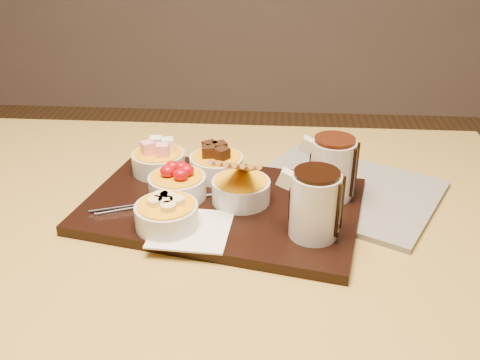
# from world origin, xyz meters

# --- Properties ---
(dining_table) EXTENTS (1.20, 0.80, 0.75)m
(dining_table) POSITION_xyz_m (0.00, 0.00, 0.65)
(dining_table) COLOR #B59743
(dining_table) RESTS_ON ground
(serving_board) EXTENTS (0.51, 0.39, 0.02)m
(serving_board) POSITION_xyz_m (0.05, 0.01, 0.76)
(serving_board) COLOR black
(serving_board) RESTS_ON dining_table
(napkin) EXTENTS (0.13, 0.13, 0.00)m
(napkin) POSITION_xyz_m (0.01, -0.09, 0.77)
(napkin) COLOR white
(napkin) RESTS_ON serving_board
(bowl_marshmallows) EXTENTS (0.10, 0.10, 0.04)m
(bowl_marshmallows) POSITION_xyz_m (-0.08, 0.11, 0.79)
(bowl_marshmallows) COLOR beige
(bowl_marshmallows) RESTS_ON serving_board
(bowl_cake) EXTENTS (0.10, 0.10, 0.04)m
(bowl_cake) POSITION_xyz_m (0.03, 0.10, 0.79)
(bowl_cake) COLOR beige
(bowl_cake) RESTS_ON serving_board
(bowl_strawberries) EXTENTS (0.10, 0.10, 0.04)m
(bowl_strawberries) POSITION_xyz_m (-0.03, 0.02, 0.79)
(bowl_strawberries) COLOR beige
(bowl_strawberries) RESTS_ON serving_board
(bowl_biscotti) EXTENTS (0.10, 0.10, 0.04)m
(bowl_biscotti) POSITION_xyz_m (0.08, 0.01, 0.79)
(bowl_biscotti) COLOR beige
(bowl_biscotti) RESTS_ON serving_board
(bowl_bananas) EXTENTS (0.10, 0.10, 0.04)m
(bowl_bananas) POSITION_xyz_m (-0.03, -0.08, 0.79)
(bowl_bananas) COLOR beige
(bowl_bananas) RESTS_ON serving_board
(pitcher_dark_chocolate) EXTENTS (0.09, 0.09, 0.10)m
(pitcher_dark_chocolate) POSITION_xyz_m (0.20, -0.09, 0.82)
(pitcher_dark_chocolate) COLOR silver
(pitcher_dark_chocolate) RESTS_ON serving_board
(pitcher_milk_chocolate) EXTENTS (0.09, 0.09, 0.10)m
(pitcher_milk_chocolate) POSITION_xyz_m (0.23, 0.04, 0.82)
(pitcher_milk_chocolate) COLOR silver
(pitcher_milk_chocolate) RESTS_ON serving_board
(fondue_skewers) EXTENTS (0.12, 0.25, 0.01)m
(fondue_skewers) POSITION_xyz_m (-0.05, -0.01, 0.77)
(fondue_skewers) COLOR silver
(fondue_skewers) RESTS_ON serving_board
(newspaper) EXTENTS (0.41, 0.38, 0.01)m
(newspaper) POSITION_xyz_m (0.26, 0.08, 0.76)
(newspaper) COLOR beige
(newspaper) RESTS_ON dining_table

